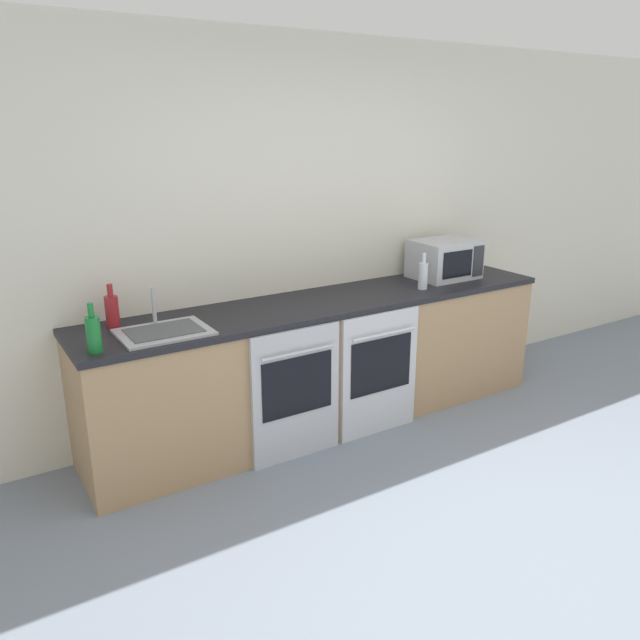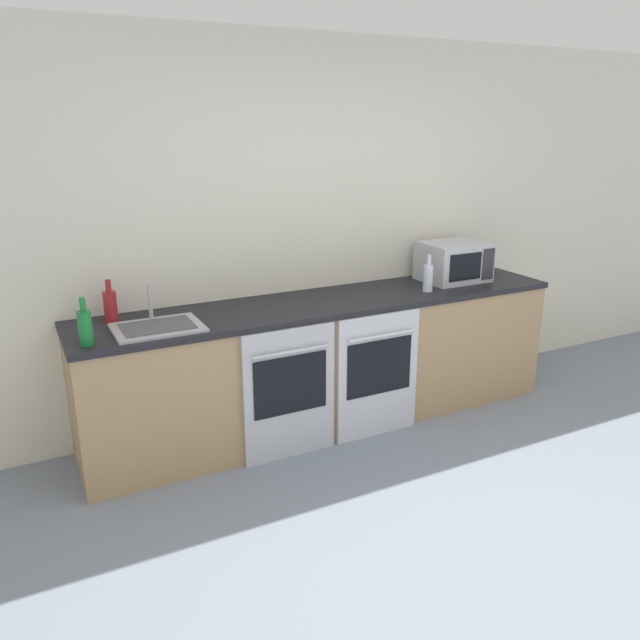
% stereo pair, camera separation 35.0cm
% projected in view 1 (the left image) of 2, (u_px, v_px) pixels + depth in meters
% --- Properties ---
extents(ground_plane, '(16.00, 16.00, 0.00)m').
position_uv_depth(ground_plane, '(527.00, 562.00, 3.01)').
color(ground_plane, gray).
extents(wall_back, '(10.00, 0.06, 2.60)m').
position_uv_depth(wall_back, '(301.00, 232.00, 4.35)').
color(wall_back, silver).
rests_on(wall_back, ground_plane).
extents(counter_back, '(3.37, 0.66, 0.90)m').
position_uv_depth(counter_back, '(327.00, 361.00, 4.33)').
color(counter_back, tan).
rests_on(counter_back, ground_plane).
extents(oven_left, '(0.61, 0.06, 0.86)m').
position_uv_depth(oven_left, '(296.00, 394.00, 3.84)').
color(oven_left, '#B7BABF').
rests_on(oven_left, ground_plane).
extents(oven_right, '(0.61, 0.06, 0.86)m').
position_uv_depth(oven_right, '(380.00, 373.00, 4.16)').
color(oven_right, silver).
rests_on(oven_right, ground_plane).
extents(microwave, '(0.47, 0.38, 0.29)m').
position_uv_depth(microwave, '(444.00, 259.00, 4.75)').
color(microwave, '#B7BABF').
rests_on(microwave, counter_back).
extents(bottle_green, '(0.07, 0.07, 0.26)m').
position_uv_depth(bottle_green, '(93.00, 333.00, 3.20)').
color(bottle_green, '#19722D').
rests_on(bottle_green, counter_back).
extents(bottle_red, '(0.08, 0.08, 0.26)m').
position_uv_depth(bottle_red, '(112.00, 311.00, 3.60)').
color(bottle_red, maroon).
rests_on(bottle_red, counter_back).
extents(bottle_clear, '(0.07, 0.07, 0.26)m').
position_uv_depth(bottle_clear, '(423.00, 275.00, 4.43)').
color(bottle_clear, silver).
rests_on(bottle_clear, counter_back).
extents(sink, '(0.50, 0.38, 0.24)m').
position_uv_depth(sink, '(164.00, 331.00, 3.52)').
color(sink, '#A8AAAF').
rests_on(sink, counter_back).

